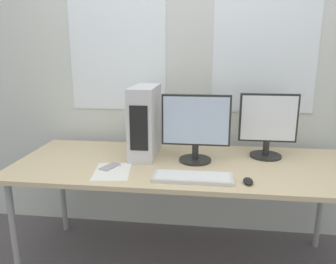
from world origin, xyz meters
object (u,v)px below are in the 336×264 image
at_px(keyboard, 193,177).
at_px(mouse, 248,181).
at_px(cell_phone, 110,167).
at_px(monitor_main, 196,127).
at_px(monitor_right_near, 268,125).
at_px(pc_tower, 145,121).

xyz_separation_m(keyboard, mouse, (0.30, -0.02, 0.00)).
height_order(keyboard, mouse, mouse).
distance_m(keyboard, cell_phone, 0.53).
relative_size(mouse, cell_phone, 0.63).
distance_m(monitor_main, monitor_right_near, 0.49).
xyz_separation_m(monitor_main, mouse, (0.30, -0.33, -0.22)).
xyz_separation_m(pc_tower, mouse, (0.65, -0.42, -0.23)).
relative_size(monitor_main, keyboard, 0.97).
bearing_deg(keyboard, monitor_main, 90.15).
bearing_deg(cell_phone, keyboard, 9.22).
xyz_separation_m(pc_tower, cell_phone, (-0.17, -0.28, -0.23)).
xyz_separation_m(pc_tower, monitor_main, (0.35, -0.09, -0.01)).
bearing_deg(keyboard, mouse, -4.02).
bearing_deg(monitor_main, cell_phone, -160.34).
bearing_deg(cell_phone, mouse, 12.60).
distance_m(monitor_right_near, cell_phone, 1.07).
height_order(keyboard, cell_phone, keyboard).
distance_m(monitor_main, cell_phone, 0.60).
bearing_deg(cell_phone, monitor_right_near, 41.00).
xyz_separation_m(monitor_right_near, mouse, (-0.17, -0.47, -0.21)).
bearing_deg(mouse, cell_phone, 170.04).
relative_size(pc_tower, mouse, 4.95).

